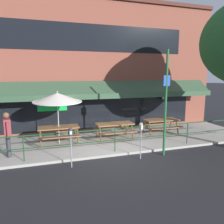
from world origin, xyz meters
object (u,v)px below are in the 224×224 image
picnic_table_right (161,122)px  street_sign_pole (166,103)px  picnic_table_centre (115,126)px  pedestrian_walking (7,132)px  picnic_table_left (59,130)px  patio_umbrella_left (57,98)px  parking_meter_near (71,135)px  parking_meter_far (141,130)px

picnic_table_right → street_sign_pole: size_ratio=0.44×
picnic_table_centre → pedestrian_walking: 4.71m
picnic_table_right → street_sign_pole: 3.29m
picnic_table_left → patio_umbrella_left: bearing=-90.0°
patio_umbrella_left → parking_meter_near: size_ratio=1.67×
picnic_table_centre → parking_meter_near: bearing=-133.8°
picnic_table_centre → parking_meter_near: 3.51m
street_sign_pole → patio_umbrella_left: bearing=146.8°
parking_meter_near → street_sign_pole: 3.79m
patio_umbrella_left → parking_meter_far: patio_umbrella_left is taller
parking_meter_near → parking_meter_far: 2.61m
picnic_table_right → parking_meter_far: (-2.43, -2.71, 0.44)m
street_sign_pole → picnic_table_right: bearing=62.3°
picnic_table_left → picnic_table_centre: size_ratio=1.00×
picnic_table_right → parking_meter_far: parking_meter_far is taller
picnic_table_centre → pedestrian_walking: bearing=-167.5°
picnic_table_left → picnic_table_right: (5.27, 0.06, 0.00)m
picnic_table_left → pedestrian_walking: bearing=-150.0°
picnic_table_centre → patio_umbrella_left: (-2.64, 0.08, 1.47)m
picnic_table_left → parking_meter_near: size_ratio=1.27×
picnic_table_centre → parking_meter_far: (0.20, -2.54, 0.44)m
picnic_table_right → parking_meter_far: bearing=-131.9°
picnic_table_centre → patio_umbrella_left: bearing=178.2°
picnic_table_centre → parking_meter_near: parking_meter_near is taller
picnic_table_left → patio_umbrella_left: (-0.00, -0.03, 1.47)m
picnic_table_right → street_sign_pole: bearing=-117.7°
parking_meter_near → street_sign_pole: (3.67, 0.05, 0.97)m
patio_umbrella_left → parking_meter_near: bearing=-85.0°
picnic_table_centre → picnic_table_left: bearing=177.6°
picnic_table_right → picnic_table_left: bearing=-179.3°
patio_umbrella_left → picnic_table_centre: bearing=-1.8°
street_sign_pole → pedestrian_walking: bearing=166.1°
parking_meter_far → picnic_table_left: bearing=137.0°
picnic_table_centre → parking_meter_near: size_ratio=1.27×
picnic_table_centre → pedestrian_walking: (-4.59, -1.02, 0.35)m
patio_umbrella_left → parking_meter_near: patio_umbrella_left is taller
picnic_table_left → picnic_table_right: size_ratio=1.00×
picnic_table_left → parking_meter_far: size_ratio=1.27×
picnic_table_left → parking_meter_far: 3.91m
patio_umbrella_left → street_sign_pole: street_sign_pole is taller
patio_umbrella_left → parking_meter_far: (2.84, -2.62, -1.03)m
picnic_table_centre → parking_meter_far: 2.59m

